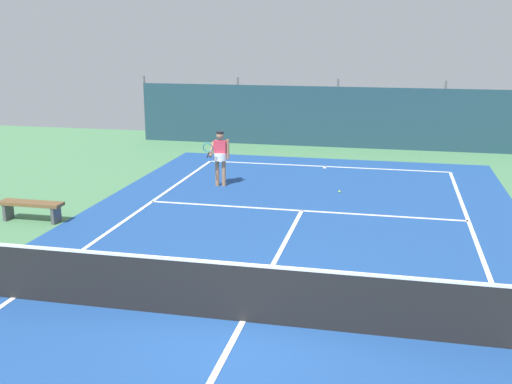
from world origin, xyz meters
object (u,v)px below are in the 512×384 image
at_px(tennis_ball_near_player, 339,192).
at_px(tennis_ball_midcourt, 464,300).
at_px(courtside_bench, 31,206).
at_px(tennis_net, 243,292).
at_px(tennis_player, 220,154).

height_order(tennis_ball_near_player, tennis_ball_midcourt, same).
relative_size(tennis_ball_near_player, courtside_bench, 0.04).
xyz_separation_m(tennis_ball_near_player, courtside_bench, (-7.09, -4.38, 0.34)).
height_order(tennis_net, tennis_ball_near_player, tennis_net).
bearing_deg(tennis_net, tennis_player, 108.07).
bearing_deg(tennis_ball_near_player, tennis_ball_midcourt, -68.51).
bearing_deg(courtside_bench, tennis_ball_near_player, 31.71).
xyz_separation_m(tennis_net, courtside_bench, (-6.31, 4.11, -0.14)).
bearing_deg(courtside_bench, tennis_ball_midcourt, -14.67).
bearing_deg(tennis_ball_near_player, courtside_bench, -148.29).
relative_size(tennis_net, courtside_bench, 6.33).
bearing_deg(tennis_net, courtside_bench, 146.92).
distance_m(tennis_net, tennis_ball_near_player, 8.54).
distance_m(tennis_net, tennis_ball_midcourt, 3.87).
distance_m(tennis_player, courtside_bench, 5.68).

